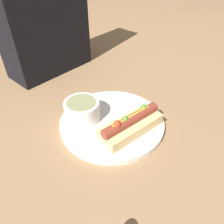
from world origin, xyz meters
The scene contains 6 objects.
ground_plane centered at (0.00, 0.00, 0.00)m, with size 4.00×4.00×0.00m, color #93704C.
dinner_plate centered at (0.00, 0.00, 0.01)m, with size 0.29×0.29×0.02m.
hot_dog centered at (0.00, -0.06, 0.04)m, with size 0.18×0.09×0.06m.
soup_bowl centered at (-0.05, 0.07, 0.05)m, with size 0.10×0.10×0.06m.
spoon centered at (-0.09, 0.03, 0.02)m, with size 0.04×0.16×0.01m.
seated_diner centered at (0.09, 0.40, 0.24)m, with size 0.31×0.14×0.55m.
Camera 1 is at (-0.34, -0.31, 0.42)m, focal length 35.00 mm.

